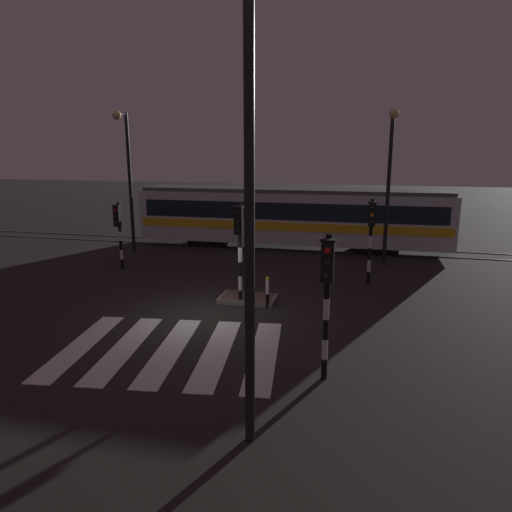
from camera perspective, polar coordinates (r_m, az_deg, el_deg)
name	(u,v)px	position (r m, az deg, el deg)	size (l,w,h in m)	color
ground_plane	(203,317)	(15.14, -6.60, -7.51)	(120.00, 120.00, 0.00)	black
rail_near	(270,249)	(25.20, 1.73, 0.93)	(80.00, 0.12, 0.03)	#59595E
rail_far	(275,243)	(26.58, 2.35, 1.56)	(80.00, 0.12, 0.03)	#59595E
crosswalk_zebra	(170,350)	(12.91, -10.57, -11.34)	(6.27, 5.07, 0.02)	silver
traffic_island	(248,298)	(16.58, -1.03, -5.26)	(1.98, 1.23, 0.18)	slate
traffic_light_median_centre	(239,239)	(15.58, -2.09, 2.14)	(0.36, 0.42, 3.56)	black
traffic_light_corner_far_left	(118,226)	(21.44, -16.67, 3.61)	(0.36, 0.42, 3.01)	black
traffic_light_corner_near_right	(327,286)	(10.45, 8.76, -3.76)	(0.36, 0.42, 3.48)	black
traffic_light_corner_far_right	(371,229)	(18.64, 14.07, 3.29)	(0.36, 0.42, 3.43)	black
street_lamp_near_kerb	(246,174)	(7.39, -1.28, 10.13)	(0.44, 1.21, 7.85)	black
street_lamp_trackside_right	(390,168)	(22.03, 16.25, 10.39)	(0.44, 1.21, 7.03)	black
street_lamp_trackside_left	(127,165)	(24.52, -15.75, 10.77)	(0.44, 1.21, 7.13)	black
tram	(291,216)	(25.41, 4.36, 4.98)	(16.98, 2.58, 4.15)	silver
bollard_island_edge	(267,292)	(15.72, 1.43, -4.50)	(0.12, 0.12, 1.11)	black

